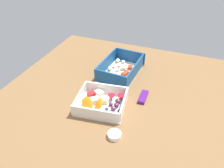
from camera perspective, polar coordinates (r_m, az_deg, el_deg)
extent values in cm
cube|color=brown|center=(80.86, 0.20, -2.46)|extent=(80.00, 80.00, 2.00)
cube|color=white|center=(89.81, 2.26, 2.97)|extent=(21.23, 14.96, 0.60)
cube|color=#19518C|center=(96.08, 4.64, 7.44)|extent=(1.59, 13.52, 5.60)
cube|color=#19518C|center=(80.62, -0.44, 1.32)|extent=(1.59, 13.52, 5.60)
cube|color=#19518C|center=(86.27, 6.26, 3.68)|extent=(19.08, 2.00, 5.60)
cube|color=#19518C|center=(90.43, -1.47, 5.56)|extent=(19.08, 2.00, 5.60)
ellipsoid|color=beige|center=(87.26, -1.35, 2.74)|extent=(2.64, 2.72, 1.12)
ellipsoid|color=beige|center=(95.77, 3.00, 6.01)|extent=(2.45, 1.94, 1.09)
ellipsoid|color=beige|center=(92.42, 0.49, 4.82)|extent=(2.44, 2.56, 1.05)
ellipsoid|color=beige|center=(96.34, 1.53, 6.35)|extent=(2.66, 1.91, 1.30)
ellipsoid|color=beige|center=(90.89, 3.08, 4.35)|extent=(2.81, 3.31, 1.40)
ellipsoid|color=beige|center=(83.28, 0.51, 1.12)|extent=(3.61, 3.50, 1.48)
ellipsoid|color=beige|center=(85.26, -1.88, 1.91)|extent=(3.06, 2.92, 1.25)
ellipsoid|color=beige|center=(93.13, 2.00, 5.09)|extent=(2.31, 1.68, 1.12)
ellipsoid|color=beige|center=(89.92, 1.61, 3.89)|extent=(2.72, 2.22, 1.18)
ellipsoid|color=beige|center=(90.62, -0.50, 4.29)|extent=(3.10, 2.47, 1.38)
cube|color=brown|center=(84.86, 1.98, 1.58)|extent=(2.34, 3.08, 1.42)
cube|color=red|center=(87.88, 3.53, 2.80)|extent=(3.84, 3.10, 1.20)
cube|color=red|center=(91.89, 4.89, 4.42)|extent=(2.83, 2.48, 1.34)
cube|color=#387A33|center=(89.12, 2.81, 2.97)|extent=(0.60, 0.40, 0.20)
cube|color=#387A33|center=(92.68, 2.89, 4.40)|extent=(0.60, 0.40, 0.20)
cube|color=#387A33|center=(93.60, 2.07, 4.78)|extent=(0.60, 0.40, 0.20)
cube|color=white|center=(73.72, -2.77, -5.75)|extent=(15.97, 17.59, 0.60)
cube|color=white|center=(77.24, -1.46, -1.26)|extent=(2.61, 15.88, 3.91)
cube|color=white|center=(67.52, -4.39, -8.05)|extent=(2.61, 15.88, 3.91)
cube|color=white|center=(70.91, 3.18, -5.37)|extent=(12.83, 2.22, 3.91)
cube|color=white|center=(74.33, -8.53, -3.48)|extent=(12.83, 2.22, 3.91)
ellipsoid|color=orange|center=(70.51, -6.67, -5.30)|extent=(5.03, 5.70, 4.79)
ellipsoid|color=orange|center=(70.81, -3.42, -5.25)|extent=(5.27, 5.12, 4.07)
cube|color=#F4EACC|center=(73.93, -2.01, -4.46)|extent=(2.29, 2.85, 1.57)
cube|color=#F4EACC|center=(76.91, -3.43, -2.49)|extent=(3.41, 3.76, 1.84)
cube|color=red|center=(77.00, -5.57, -2.71)|extent=(3.17, 2.92, 1.54)
cube|color=#F4EACC|center=(73.82, -4.68, -4.45)|extent=(4.06, 4.11, 1.98)
sphere|color=#562D4C|center=(70.82, 0.37, -6.57)|extent=(1.71, 1.71, 1.71)
sphere|color=#562D4C|center=(72.54, -0.33, -5.45)|extent=(1.46, 1.46, 1.46)
sphere|color=#562D4C|center=(73.41, 1.62, -4.65)|extent=(1.86, 1.86, 1.86)
sphere|color=#562D4C|center=(72.06, 1.19, -5.67)|extent=(1.70, 1.70, 1.70)
cone|color=red|center=(74.95, -0.17, -3.55)|extent=(2.51, 2.51, 2.01)
cone|color=red|center=(74.75, 2.43, -3.64)|extent=(2.70, 2.70, 2.16)
sphere|color=navy|center=(69.17, 1.22, -8.25)|extent=(1.04, 1.04, 1.04)
sphere|color=navy|center=(71.10, -1.44, -6.70)|extent=(1.12, 1.12, 1.12)
sphere|color=navy|center=(69.56, -1.77, -8.01)|extent=(0.93, 0.93, 0.93)
sphere|color=navy|center=(68.75, -0.39, -8.66)|extent=(0.92, 0.92, 0.92)
sphere|color=navy|center=(70.47, 1.87, -7.21)|extent=(1.09, 1.09, 1.09)
cube|color=#51197A|center=(77.79, 8.41, -3.24)|extent=(7.02, 2.45, 1.20)
cylinder|color=white|center=(64.11, 0.66, -13.47)|extent=(4.09, 4.09, 1.42)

